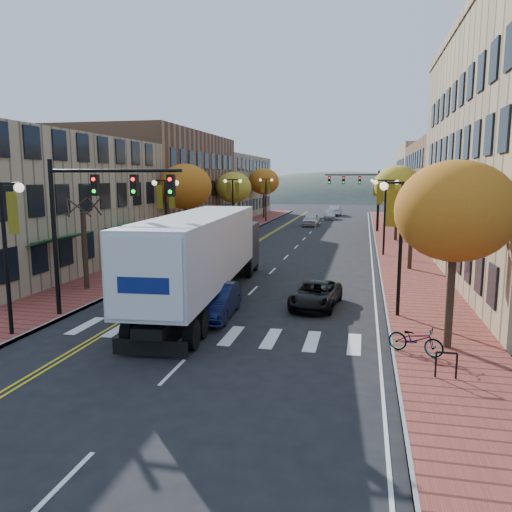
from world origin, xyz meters
The scene contains 32 objects.
ground centered at (0.00, 0.00, 0.00)m, with size 200.00×200.00×0.00m, color black.
sidewalk_left centered at (-9.00, 32.50, 0.07)m, with size 4.00×85.00×0.15m, color brown.
sidewalk_right centered at (9.00, 32.50, 0.07)m, with size 4.00×85.00×0.15m, color brown.
building_left_near centered at (-17.00, 13.00, 4.50)m, with size 12.00×22.00×9.00m, color #9E8966.
building_left_mid centered at (-17.00, 36.00, 5.50)m, with size 12.00×24.00×11.00m, color brown.
building_left_far centered at (-17.00, 61.00, 4.75)m, with size 12.00×26.00×9.50m, color #9E8966.
building_right_mid centered at (18.50, 42.00, 5.00)m, with size 15.00×24.00×10.00m, color brown.
building_right_far centered at (18.50, 64.00, 5.50)m, with size 15.00×20.00×11.00m, color #9E8966.
tree_left_a centered at (-9.00, 8.00, 2.25)m, with size 0.28×0.28×4.20m.
tree_left_b centered at (-9.00, 24.00, 5.45)m, with size 4.48×4.48×7.21m.
tree_left_c centered at (-9.00, 40.00, 5.05)m, with size 4.16×4.16×6.69m.
tree_left_d centered at (-9.00, 58.00, 5.60)m, with size 4.61×4.61×7.42m.
tree_right_a centered at (9.00, 2.00, 5.05)m, with size 4.16×4.16×6.69m.
tree_right_b centered at (9.00, 18.00, 2.25)m, with size 0.28×0.28×4.20m.
tree_right_c centered at (9.00, 34.00, 5.45)m, with size 4.48×4.48×7.21m.
tree_right_d centered at (9.00, 50.00, 5.29)m, with size 4.35×4.35×7.00m.
lamp_left_a centered at (-7.50, 0.00, 4.29)m, with size 1.96×0.36×6.05m.
lamp_left_b centered at (-7.50, 16.00, 4.29)m, with size 1.96×0.36×6.05m.
lamp_left_c centered at (-7.50, 34.00, 4.29)m, with size 1.96×0.36×6.05m.
lamp_left_d centered at (-7.50, 52.00, 4.29)m, with size 1.96×0.36×6.05m.
lamp_right_a centered at (7.50, 6.00, 4.29)m, with size 1.96×0.36×6.05m.
lamp_right_b centered at (7.50, 24.00, 4.29)m, with size 1.96×0.36×6.05m.
lamp_right_c centered at (7.50, 42.00, 4.29)m, with size 1.96×0.36×6.05m.
traffic_mast_near centered at (-5.48, 3.00, 4.92)m, with size 6.10×0.35×7.00m.
traffic_mast_far centered at (5.48, 42.00, 4.92)m, with size 6.10×0.34×7.00m.
semi_truck centered at (-1.80, 7.32, 2.62)m, with size 4.13×18.10×4.49m.
navy_sedan centered at (-0.50, 4.46, 0.75)m, with size 1.59×4.56×1.50m, color #0D1334.
black_suv centered at (3.74, 7.24, 0.61)m, with size 2.04×4.42×1.23m, color black.
car_far_white centered at (-0.77, 47.93, 0.82)m, with size 1.94×4.82×1.64m, color silver.
car_far_silver centered at (0.85, 58.93, 0.63)m, with size 1.77×4.35×1.26m, color #B0B0B8.
car_far_oncoming centered at (1.25, 66.33, 0.80)m, with size 1.70×4.87×1.60m, color #B8B8C0.
bicycle centered at (7.80, 1.05, 0.66)m, with size 0.67×1.93×1.02m, color gray.
Camera 1 is at (5.89, -16.42, 6.23)m, focal length 35.00 mm.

